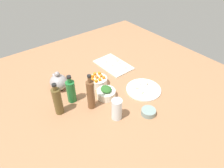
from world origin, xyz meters
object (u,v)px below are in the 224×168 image
(bowl_carrots, at_px, (98,81))
(bottle_0, at_px, (91,94))
(bottle_1, at_px, (58,101))
(bottle_2, at_px, (71,91))
(plate_tofu, at_px, (143,89))
(drinking_glass_0, at_px, (117,109))
(cutting_board, at_px, (113,65))
(bowl_small_side, at_px, (148,112))
(bowl_greens, at_px, (106,94))
(teapot, at_px, (59,82))

(bowl_carrots, height_order, bottle_0, bottle_0)
(bottle_0, xyz_separation_m, bottle_1, (0.08, 0.19, -0.01))
(bottle_2, bearing_deg, plate_tofu, -116.02)
(drinking_glass_0, bearing_deg, bottle_2, 24.20)
(bottle_2, bearing_deg, bottle_1, 112.68)
(cutting_board, relative_size, bowl_small_side, 3.43)
(bowl_greens, distance_m, bottle_0, 0.16)
(bottle_1, relative_size, drinking_glass_0, 1.60)
(drinking_glass_0, bearing_deg, bowl_carrots, -16.34)
(cutting_board, xyz_separation_m, drinking_glass_0, (-0.47, 0.35, 0.07))
(bowl_greens, relative_size, bowl_small_side, 1.41)
(plate_tofu, xyz_separation_m, bottle_1, (0.17, 0.57, 0.09))
(bottle_0, relative_size, bottle_1, 1.12)
(bowl_greens, relative_size, drinking_glass_0, 0.91)
(cutting_board, relative_size, teapot, 2.10)
(drinking_glass_0, bearing_deg, bottle_0, 21.68)
(cutting_board, distance_m, bowl_carrots, 0.28)
(drinking_glass_0, bearing_deg, bowl_greens, -18.38)
(plate_tofu, relative_size, bottle_1, 1.10)
(bowl_carrots, distance_m, bowl_small_side, 0.45)
(plate_tofu, relative_size, drinking_glass_0, 1.75)
(cutting_board, height_order, bowl_small_side, bowl_small_side)
(bottle_0, height_order, bottle_1, bottle_0)
(plate_tofu, xyz_separation_m, teapot, (0.39, 0.46, 0.05))
(bottle_0, bearing_deg, bowl_carrots, -45.36)
(plate_tofu, height_order, drinking_glass_0, drinking_glass_0)
(cutting_board, distance_m, bottle_0, 0.52)
(bowl_greens, bearing_deg, bowl_small_side, -159.55)
(plate_tofu, relative_size, bottle_0, 0.98)
(teapot, bearing_deg, cutting_board, -90.51)
(bowl_carrots, xyz_separation_m, teapot, (0.14, 0.25, 0.03))
(bowl_greens, xyz_separation_m, bottle_0, (-0.02, 0.13, 0.08))
(bowl_small_side, height_order, bottle_1, bottle_1)
(teapot, distance_m, bottle_1, 0.25)
(bowl_small_side, xyz_separation_m, bottle_1, (0.36, 0.43, 0.08))
(bowl_small_side, bearing_deg, drinking_glass_0, 60.03)
(bottle_0, xyz_separation_m, bottle_2, (0.13, 0.07, -0.02))
(bottle_2, bearing_deg, bowl_greens, -119.06)
(bottle_1, bearing_deg, bowl_carrots, -76.83)
(bowl_carrots, xyz_separation_m, bottle_0, (-0.17, 0.17, 0.08))
(cutting_board, relative_size, bottle_1, 1.38)
(bottle_1, bearing_deg, bottle_2, -67.32)
(bowl_carrots, xyz_separation_m, bottle_1, (-0.08, 0.35, 0.07))
(plate_tofu, xyz_separation_m, bottle_2, (0.22, 0.45, 0.08))
(cutting_board, relative_size, bottle_0, 1.24)
(bowl_greens, distance_m, bottle_2, 0.24)
(bowl_small_side, bearing_deg, bottle_1, 50.19)
(plate_tofu, height_order, bottle_2, bottle_2)
(bottle_1, xyz_separation_m, drinking_glass_0, (-0.26, -0.25, -0.03))
(bowl_carrots, xyz_separation_m, bowl_small_side, (-0.44, -0.07, -0.01))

